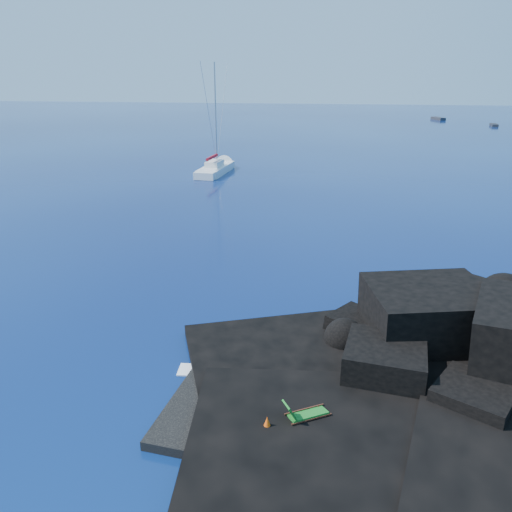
{
  "coord_description": "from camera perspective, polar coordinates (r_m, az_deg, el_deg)",
  "views": [
    {
      "loc": [
        5.74,
        -14.3,
        11.51
      ],
      "look_at": [
        1.59,
        11.38,
        2.0
      ],
      "focal_mm": 35.0,
      "sensor_mm": 36.0,
      "label": 1
    }
  ],
  "objects": [
    {
      "name": "ground",
      "position": [
        19.24,
        -10.61,
        -17.08
      ],
      "size": [
        400.0,
        400.0,
        0.0
      ],
      "primitive_type": "plane",
      "color": "#030938",
      "rests_on": "ground"
    },
    {
      "name": "marker_cone",
      "position": [
        17.33,
        1.29,
        -18.72
      ],
      "size": [
        0.42,
        0.42,
        0.62
      ],
      "primitive_type": "cone",
      "rotation": [
        0.0,
        0.0,
        0.05
      ],
      "color": "#FF550D",
      "rests_on": "beach"
    },
    {
      "name": "sailboat",
      "position": [
        62.69,
        -4.6,
        9.44
      ],
      "size": [
        3.43,
        12.49,
        12.94
      ],
      "primitive_type": null,
      "rotation": [
        0.0,
        0.0,
        -0.07
      ],
      "color": "white",
      "rests_on": "ground"
    },
    {
      "name": "sunbather",
      "position": [
        19.55,
        6.25,
        -14.34
      ],
      "size": [
        1.59,
        0.5,
        0.21
      ],
      "primitive_type": null,
      "rotation": [
        0.0,
        0.0,
        0.07
      ],
      "color": "tan",
      "rests_on": "towel"
    },
    {
      "name": "distant_boat_b",
      "position": [
        133.07,
        25.53,
        13.24
      ],
      "size": [
        1.77,
        4.41,
        0.57
      ],
      "primitive_type": "cube",
      "rotation": [
        0.0,
        0.0,
        -0.1
      ],
      "color": "black",
      "rests_on": "ground"
    },
    {
      "name": "beach",
      "position": [
        18.8,
        3.64,
        -17.74
      ],
      "size": [
        9.08,
        6.86,
        0.7
      ],
      "primitive_type": "cube",
      "rotation": [
        0.0,
        0.0,
        -0.1
      ],
      "color": "black",
      "rests_on": "ground"
    },
    {
      "name": "deck_chair",
      "position": [
        17.68,
        5.98,
        -17.01
      ],
      "size": [
        1.67,
        1.37,
        1.06
      ],
      "primitive_type": null,
      "rotation": [
        0.0,
        0.0,
        0.54
      ],
      "color": "#176A1F",
      "rests_on": "beach"
    },
    {
      "name": "towel",
      "position": [
        19.63,
        6.23,
        -14.64
      ],
      "size": [
        1.74,
        0.92,
        0.04
      ],
      "primitive_type": "cube",
      "rotation": [
        0.0,
        0.0,
        0.07
      ],
      "color": "silver",
      "rests_on": "beach"
    },
    {
      "name": "surf_foam",
      "position": [
        22.49,
        6.1,
        -10.84
      ],
      "size": [
        10.0,
        8.0,
        0.06
      ],
      "primitive_type": null,
      "color": "white",
      "rests_on": "ground"
    },
    {
      "name": "distant_boat_a",
      "position": [
        146.47,
        20.09,
        14.41
      ],
      "size": [
        3.21,
        5.37,
        0.68
      ],
      "primitive_type": "cube",
      "rotation": [
        0.0,
        0.0,
        0.34
      ],
      "color": "#28272D",
      "rests_on": "ground"
    }
  ]
}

